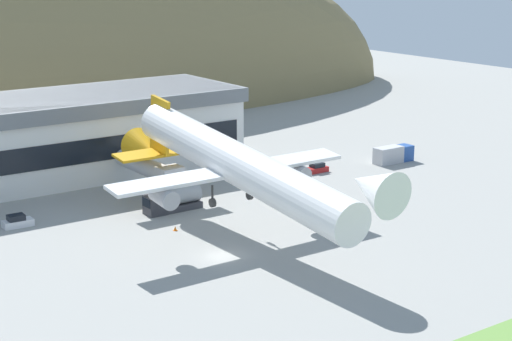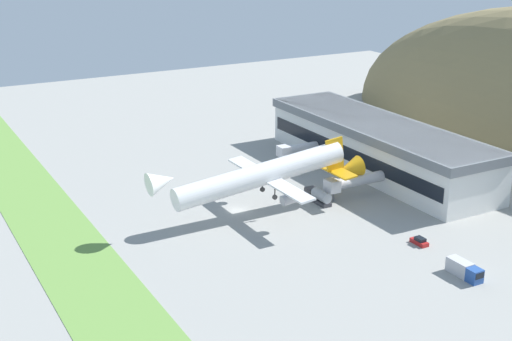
{
  "view_description": "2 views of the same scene",
  "coord_description": "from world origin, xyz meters",
  "views": [
    {
      "loc": [
        -51.39,
        -78.91,
        34.45
      ],
      "look_at": [
        8.82,
        5.32,
        7.91
      ],
      "focal_mm": 60.0,
      "sensor_mm": 36.0,
      "label": 1
    },
    {
      "loc": [
        133.1,
        -68.79,
        60.68
      ],
      "look_at": [
        3.62,
        2.87,
        10.17
      ],
      "focal_mm": 50.0,
      "sensor_mm": 36.0,
      "label": 2
    }
  ],
  "objects": [
    {
      "name": "ground_plane",
      "position": [
        0.0,
        0.0,
        0.0
      ],
      "size": [
        326.36,
        326.36,
        0.0
      ],
      "primitive_type": "plane",
      "color": "gray"
    },
    {
      "name": "grass_strip_foreground",
      "position": [
        0.0,
        -39.16,
        0.04
      ],
      "size": [
        293.72,
        16.06,
        0.08
      ],
      "primitive_type": "cube",
      "color": "#669342",
      "rests_on": "ground_plane"
    },
    {
      "name": "terminal_building",
      "position": [
        -8.25,
        45.88,
        7.19
      ],
      "size": [
        74.61,
        20.29,
        12.69
      ],
      "color": "white",
      "rests_on": "ground_plane"
    },
    {
      "name": "jetway_0",
      "position": [
        -22.54,
        29.61,
        3.99
      ],
      "size": [
        3.38,
        11.93,
        5.43
      ],
      "color": "silver",
      "rests_on": "ground_plane"
    },
    {
      "name": "jetway_1",
      "position": [
        5.88,
        27.47,
        3.99
      ],
      "size": [
        3.38,
        15.94,
        5.43
      ],
      "color": "silver",
      "rests_on": "ground_plane"
    },
    {
      "name": "cargo_airplane",
      "position": [
        5.03,
        4.26,
        9.37
      ],
      "size": [
        32.52,
        53.18,
        11.12
      ],
      "color": "white"
    },
    {
      "name": "service_car_0",
      "position": [
        -15.32,
        24.59,
        0.67
      ],
      "size": [
        3.92,
        2.05,
        1.63
      ],
      "color": "silver",
      "rests_on": "ground_plane"
    },
    {
      "name": "service_car_1",
      "position": [
        34.04,
        23.85,
        0.63
      ],
      "size": [
        3.98,
        1.76,
        1.53
      ],
      "color": "#B21E1E",
      "rests_on": "ground_plane"
    },
    {
      "name": "fuel_truck",
      "position": [
        4.64,
        18.87,
        1.56
      ],
      "size": [
        8.27,
        2.52,
        3.29
      ],
      "color": "#333338",
      "rests_on": "ground_plane"
    },
    {
      "name": "box_truck",
      "position": [
        48.81,
        21.48,
        1.38
      ],
      "size": [
        7.5,
        2.41,
        2.8
      ],
      "color": "#264C99",
      "rests_on": "ground_plane"
    },
    {
      "name": "traffic_cone_0",
      "position": [
        0.46,
        11.34,
        0.28
      ],
      "size": [
        0.52,
        0.52,
        0.58
      ],
      "color": "orange",
      "rests_on": "ground_plane"
    }
  ]
}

